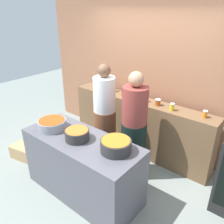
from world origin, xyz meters
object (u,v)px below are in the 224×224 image
(preserve_jar_7, at_px, (205,114))
(cooking_pot_center, at_px, (77,135))
(preserve_jar_6, at_px, (172,107))
(cook_with_tongs, at_px, (105,119))
(bread_crate, at_px, (24,151))
(preserve_jar_4, at_px, (144,98))
(cooking_pot_right, at_px, (116,146))
(preserve_jar_5, at_px, (158,102))
(preserve_jar_1, at_px, (113,89))
(preserve_jar_2, at_px, (124,93))
(preserve_jar_3, at_px, (136,97))
(cooking_pot_left, at_px, (52,124))
(preserve_jar_0, at_px, (94,83))
(cook_in_cap, at_px, (134,132))

(preserve_jar_7, distance_m, cooking_pot_center, 1.84)
(preserve_jar_6, relative_size, cook_with_tongs, 0.07)
(cooking_pot_center, height_order, bread_crate, cooking_pot_center)
(preserve_jar_4, relative_size, preserve_jar_7, 1.26)
(cooking_pot_right, xyz_separation_m, cook_with_tongs, (-0.84, 0.76, -0.20))
(preserve_jar_4, height_order, cook_with_tongs, cook_with_tongs)
(preserve_jar_5, distance_m, preserve_jar_6, 0.27)
(preserve_jar_7, bearing_deg, cooking_pot_right, -113.42)
(preserve_jar_5, distance_m, bread_crate, 2.50)
(preserve_jar_1, distance_m, preserve_jar_2, 0.30)
(preserve_jar_4, height_order, preserve_jar_5, preserve_jar_4)
(preserve_jar_4, xyz_separation_m, bread_crate, (-1.54, -1.45, -0.96))
(preserve_jar_3, relative_size, bread_crate, 0.25)
(preserve_jar_1, distance_m, cooking_pot_center, 1.59)
(preserve_jar_1, height_order, cooking_pot_right, preserve_jar_1)
(cook_with_tongs, bearing_deg, cooking_pot_center, -72.18)
(preserve_jar_6, height_order, bread_crate, preserve_jar_6)
(cooking_pot_left, bearing_deg, preserve_jar_0, 111.38)
(preserve_jar_4, relative_size, cooking_pot_left, 0.33)
(cooking_pot_left, distance_m, bread_crate, 1.23)
(cooking_pot_left, xyz_separation_m, bread_crate, (-0.91, -0.03, -0.84))
(preserve_jar_7, xyz_separation_m, bread_crate, (-2.54, -1.49, -0.95))
(cooking_pot_right, height_order, cook_with_tongs, cook_with_tongs)
(preserve_jar_4, relative_size, cook_in_cap, 0.08)
(preserve_jar_1, bearing_deg, preserve_jar_2, -14.71)
(preserve_jar_7, relative_size, bread_crate, 0.24)
(preserve_jar_5, xyz_separation_m, cooking_pot_center, (-0.39, -1.41, -0.11))
(preserve_jar_5, relative_size, preserve_jar_7, 1.00)
(preserve_jar_2, height_order, preserve_jar_7, same)
(preserve_jar_6, xyz_separation_m, cook_with_tongs, (-0.94, -0.50, -0.31))
(preserve_jar_0, relative_size, preserve_jar_4, 0.88)
(preserve_jar_4, bearing_deg, preserve_jar_3, -174.54)
(preserve_jar_2, height_order, preserve_jar_3, preserve_jar_3)
(preserve_jar_3, bearing_deg, preserve_jar_0, 174.44)
(preserve_jar_4, relative_size, preserve_jar_6, 1.14)
(preserve_jar_5, relative_size, preserve_jar_6, 0.91)
(bread_crate, bearing_deg, cooking_pot_center, 2.01)
(preserve_jar_2, bearing_deg, preserve_jar_3, -3.01)
(preserve_jar_6, bearing_deg, bread_crate, -145.38)
(preserve_jar_3, bearing_deg, preserve_jar_7, 2.89)
(preserve_jar_0, relative_size, cook_in_cap, 0.07)
(preserve_jar_3, xyz_separation_m, cooking_pot_right, (0.57, -1.28, -0.10))
(preserve_jar_0, distance_m, preserve_jar_6, 1.75)
(preserve_jar_6, distance_m, preserve_jar_7, 0.48)
(preserve_jar_4, distance_m, cooking_pot_left, 1.56)
(preserve_jar_7, bearing_deg, preserve_jar_3, -177.11)
(cook_in_cap, bearing_deg, bread_crate, -153.44)
(preserve_jar_7, bearing_deg, cooking_pot_center, -128.19)
(preserve_jar_7, height_order, bread_crate, preserve_jar_7)
(preserve_jar_4, distance_m, preserve_jar_5, 0.25)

